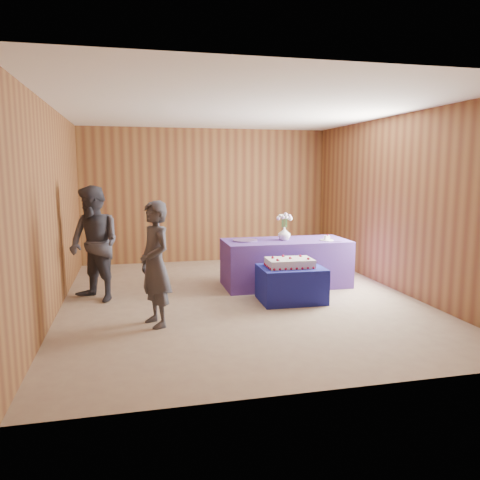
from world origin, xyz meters
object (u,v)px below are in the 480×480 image
object	(u,v)px
sheet_cake	(290,263)
guest_right	(94,244)
vase	(284,234)
guest_left	(155,264)
cake_table	(291,284)
serving_table	(285,263)

from	to	relation	value
sheet_cake	guest_right	distance (m)	2.79
vase	guest_right	world-z (taller)	guest_right
guest_left	vase	bearing A→B (deg)	104.67
cake_table	vase	distance (m)	1.11
vase	guest_right	xyz separation A→B (m)	(-2.91, -0.24, -0.03)
vase	serving_table	bearing A→B (deg)	-25.96
serving_table	guest_left	size ratio (longest dim) A/B	1.32
vase	guest_left	size ratio (longest dim) A/B	0.14
guest_right	vase	bearing A→B (deg)	51.26
cake_table	sheet_cake	bearing A→B (deg)	145.85
cake_table	sheet_cake	distance (m)	0.31
cake_table	guest_left	distance (m)	2.10
cake_table	guest_left	size ratio (longest dim) A/B	0.60
guest_left	guest_right	world-z (taller)	guest_right
serving_table	sheet_cake	distance (m)	0.93
cake_table	sheet_cake	world-z (taller)	sheet_cake
cake_table	vase	world-z (taller)	vase
cake_table	serving_table	size ratio (longest dim) A/B	0.45
guest_left	guest_right	bearing A→B (deg)	-170.19
cake_table	guest_right	size ratio (longest dim) A/B	0.54
cake_table	guest_left	xyz separation A→B (m)	(-1.94, -0.64, 0.51)
guest_left	guest_right	distance (m)	1.52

